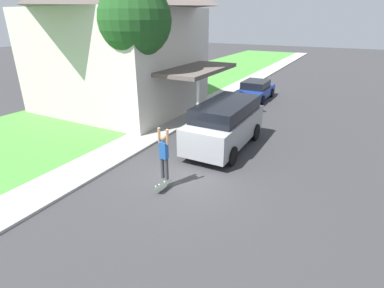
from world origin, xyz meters
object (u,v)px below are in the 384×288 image
Objects in this scene: skateboard at (163,185)px; car_down_street at (255,90)px; lawn_tree_near at (135,21)px; skateboarder at (164,154)px; suv_parked at (225,123)px.

car_down_street is at bearing 94.47° from skateboard.
lawn_tree_near is 9.07× the size of skateboard.
lawn_tree_near is 8.22m from skateboard.
skateboard is at bearing -85.53° from car_down_street.
lawn_tree_near is 7.44m from skateboarder.
lawn_tree_near is at bearing -110.48° from car_down_street.
lawn_tree_near reaches higher than car_down_street.
lawn_tree_near is at bearing 133.31° from skateboard.
car_down_street reaches higher than skateboard.
car_down_street is 5.29× the size of skateboard.
car_down_street is 13.72m from skateboard.
skateboarder is 2.35× the size of skateboard.
suv_parked is 9.28m from car_down_street.
skateboard is (-0.37, -4.52, -0.89)m from suv_parked.
skateboard is (1.07, -13.67, -0.43)m from car_down_street.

